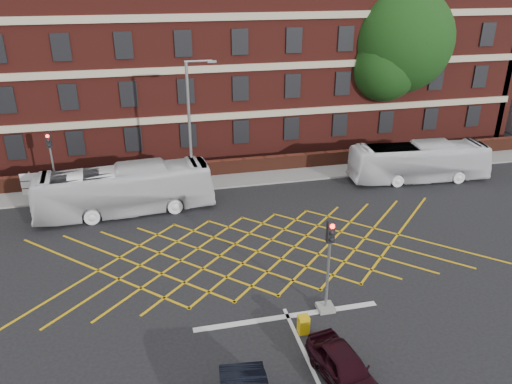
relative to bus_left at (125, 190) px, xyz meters
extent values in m
plane|color=black|center=(6.62, -8.35, -1.46)|extent=(120.00, 120.00, 0.00)
cube|color=#521A15|center=(6.62, 13.65, 4.54)|extent=(50.00, 12.00, 12.00)
cube|color=#B7A88C|center=(6.62, 7.57, 5.54)|extent=(50.00, 0.18, 0.50)
cube|color=black|center=(6.62, 7.59, 4.04)|extent=(1.20, 0.14, 1.80)
cube|color=#4A1E13|center=(6.62, 4.65, -0.91)|extent=(56.00, 0.50, 1.10)
cube|color=slate|center=(6.62, 3.65, -1.40)|extent=(60.00, 3.00, 0.12)
cube|color=#CC990C|center=(6.62, -6.35, -1.45)|extent=(8.22, 8.22, 0.02)
cube|color=silver|center=(6.62, -11.85, -1.45)|extent=(8.00, 0.30, 0.02)
imported|color=silver|center=(0.00, 0.00, 0.00)|extent=(10.60, 3.16, 2.91)
imported|color=white|center=(19.71, 0.62, -0.12)|extent=(9.78, 3.12, 2.68)
imported|color=black|center=(7.50, -15.80, -0.83)|extent=(2.03, 3.84, 1.25)
cylinder|color=black|center=(21.61, 8.63, 1.94)|extent=(0.90, 0.90, 6.79)
sphere|color=black|center=(21.61, 8.63, 6.98)|extent=(8.25, 8.25, 8.25)
sphere|color=black|center=(20.11, 7.83, 5.13)|extent=(5.36, 5.36, 5.36)
sphere|color=black|center=(23.11, 9.43, 5.53)|extent=(4.95, 4.95, 4.95)
cube|color=slate|center=(8.34, -11.77, -1.36)|extent=(0.70, 0.70, 0.20)
cylinder|color=gray|center=(8.34, -11.77, 0.29)|extent=(0.12, 0.12, 3.50)
cube|color=black|center=(8.34, -11.77, 2.34)|extent=(0.30, 0.25, 0.95)
sphere|color=#FF0C05|center=(8.34, -11.91, 2.66)|extent=(0.20, 0.20, 0.20)
cube|color=slate|center=(-4.37, 3.34, -1.36)|extent=(0.70, 0.70, 0.20)
cylinder|color=gray|center=(-4.37, 3.34, 0.29)|extent=(0.12, 0.12, 3.50)
cube|color=black|center=(-4.37, 3.34, 2.34)|extent=(0.30, 0.25, 0.95)
sphere|color=#FF0C05|center=(-4.37, 3.20, 2.66)|extent=(0.20, 0.20, 0.20)
cube|color=slate|center=(4.13, 0.99, -1.36)|extent=(1.00, 1.00, 0.20)
cylinder|color=gray|center=(4.13, 0.99, 2.86)|extent=(0.18, 0.18, 8.63)
cylinder|color=gray|center=(4.83, 0.99, 7.18)|extent=(1.60, 0.12, 0.12)
cube|color=gray|center=(5.63, 0.99, 7.13)|extent=(0.50, 0.20, 0.12)
cylinder|color=gray|center=(-5.64, 2.37, -0.36)|extent=(0.10, 0.10, 2.20)
cube|color=silver|center=(-5.64, 2.29, 0.44)|extent=(1.10, 0.06, 0.45)
cube|color=silver|center=(-5.64, 2.29, -0.06)|extent=(1.10, 0.06, 0.40)
cube|color=silver|center=(-5.64, 2.29, -0.51)|extent=(1.10, 0.06, 0.35)
cube|color=gold|center=(6.93, -12.98, -1.06)|extent=(0.43, 0.37, 0.80)
camera|label=1|loc=(1.42, -28.23, 11.87)|focal=35.00mm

